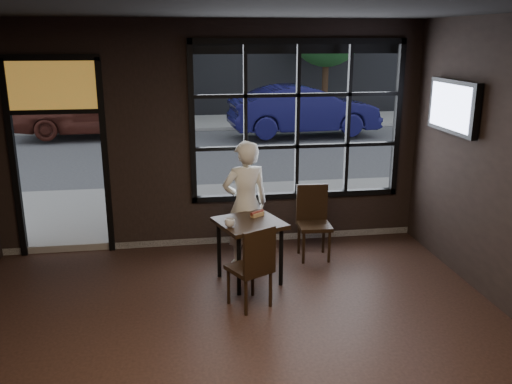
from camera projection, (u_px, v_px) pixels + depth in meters
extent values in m
cube|color=black|center=(247.00, 0.00, 3.83)|extent=(6.00, 7.00, 0.02)
cube|color=black|center=(298.00, 121.00, 7.72)|extent=(3.06, 0.12, 2.28)
cube|color=orange|center=(52.00, 85.00, 7.08)|extent=(1.20, 0.06, 0.70)
cube|color=#545456|center=(183.00, 97.00, 27.52)|extent=(60.00, 41.00, 0.04)
cube|color=black|center=(250.00, 251.00, 6.71)|extent=(0.94, 0.94, 0.80)
cube|color=black|center=(249.00, 266.00, 6.07)|extent=(0.57, 0.57, 0.97)
cube|color=black|center=(314.00, 223.00, 7.39)|extent=(0.46, 0.46, 1.01)
imported|color=silver|center=(245.00, 204.00, 7.09)|extent=(0.68, 0.51, 1.69)
imported|color=silver|center=(230.00, 223.00, 6.39)|extent=(0.13, 0.13, 0.10)
cube|color=black|center=(453.00, 107.00, 6.79)|extent=(0.13, 1.13, 0.66)
imported|color=#111043|center=(304.00, 110.00, 16.27)|extent=(4.55, 1.85, 1.47)
imported|color=#4B1D15|center=(92.00, 110.00, 16.13)|extent=(4.49, 1.86, 1.52)
cylinder|color=#332114|center=(151.00, 92.00, 18.58)|extent=(0.20, 0.20, 2.22)
sphere|color=#1E5121|center=(148.00, 38.00, 18.08)|extent=(2.42, 2.42, 2.42)
cylinder|color=#332114|center=(325.00, 86.00, 19.72)|extent=(0.22, 0.22, 2.46)
sphere|color=#1D5D1F|center=(327.00, 28.00, 19.16)|extent=(2.68, 2.68, 2.68)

